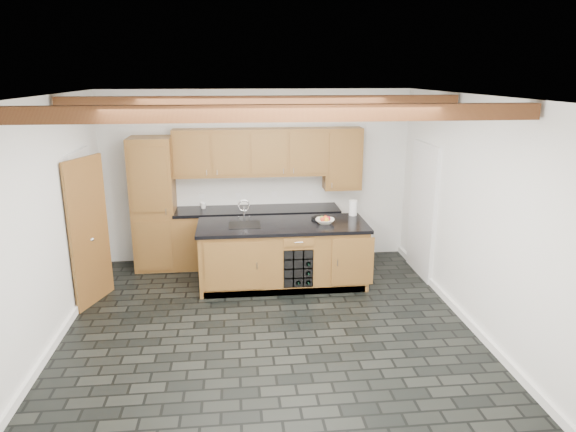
# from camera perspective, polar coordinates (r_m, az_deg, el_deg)

# --- Properties ---
(ground) EXTENTS (5.00, 5.00, 0.00)m
(ground) POSITION_cam_1_polar(r_m,az_deg,el_deg) (6.57, -2.17, -12.00)
(ground) COLOR black
(ground) RESTS_ON ground
(room_shell) EXTENTS (5.01, 5.00, 5.00)m
(room_shell) POSITION_cam_1_polar(r_m,az_deg,el_deg) (6.52, -3.37, 2.14)
(room_shell) COLOR white
(room_shell) RESTS_ON ground
(back_cabinetry) EXTENTS (3.65, 0.62, 2.20)m
(back_cabinetry) POSITION_cam_1_polar(r_m,az_deg,el_deg) (8.30, -5.87, 1.15)
(back_cabinetry) COLOR brown
(back_cabinetry) RESTS_ON ground
(island) EXTENTS (2.48, 0.96, 0.93)m
(island) POSITION_cam_1_polar(r_m,az_deg,el_deg) (7.58, -0.54, -4.28)
(island) COLOR brown
(island) RESTS_ON ground
(faucet) EXTENTS (0.45, 0.40, 0.34)m
(faucet) POSITION_cam_1_polar(r_m,az_deg,el_deg) (7.44, -4.86, -0.66)
(faucet) COLOR black
(faucet) RESTS_ON island
(kitchen_scale) EXTENTS (0.20, 0.14, 0.05)m
(kitchen_scale) POSITION_cam_1_polar(r_m,az_deg,el_deg) (7.67, 3.35, -0.19)
(kitchen_scale) COLOR black
(kitchen_scale) RESTS_ON island
(fruit_bowl) EXTENTS (0.32, 0.32, 0.07)m
(fruit_bowl) POSITION_cam_1_polar(r_m,az_deg,el_deg) (7.47, 4.13, -0.58)
(fruit_bowl) COLOR white
(fruit_bowl) RESTS_ON island
(fruit_cluster) EXTENTS (0.16, 0.17, 0.07)m
(fruit_cluster) POSITION_cam_1_polar(r_m,az_deg,el_deg) (7.46, 4.13, -0.31)
(fruit_cluster) COLOR #A91625
(fruit_cluster) RESTS_ON fruit_bowl
(paper_towel) EXTENTS (0.12, 0.12, 0.23)m
(paper_towel) POSITION_cam_1_polar(r_m,az_deg,el_deg) (7.92, 7.24, 0.90)
(paper_towel) COLOR white
(paper_towel) RESTS_ON island
(mug) EXTENTS (0.12, 0.12, 0.10)m
(mug) POSITION_cam_1_polar(r_m,az_deg,el_deg) (8.38, -9.40, 1.17)
(mug) COLOR white
(mug) RESTS_ON back_cabinetry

